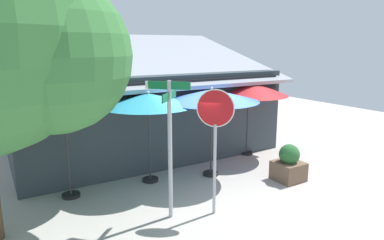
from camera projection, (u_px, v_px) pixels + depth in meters
The scene contains 9 objects.
ground_plane at pixel (219, 188), 9.15m from camera, with size 28.00×28.00×0.10m, color #ADA8A0.
cafe_building at pixel (138, 107), 12.38m from camera, with size 9.00×5.94×4.13m.
street_sign_post at pixel (170, 136), 7.14m from camera, with size 0.70×0.70×2.98m.
stop_sign at pixel (215, 128), 7.27m from camera, with size 0.59×0.57×2.79m.
patio_umbrella_forest_green_left at pixel (63, 96), 7.98m from camera, with size 2.32×2.32×2.82m.
patio_umbrella_teal_center at pixel (148, 100), 9.02m from camera, with size 2.51×2.51×2.51m.
patio_umbrella_royal_blue_right at pixel (212, 96), 9.45m from camera, with size 2.64×2.64×2.57m.
patio_umbrella_crimson_far_right at pixel (249, 88), 11.40m from camera, with size 2.62×2.62×2.61m.
sidewalk_planter at pixel (289, 165), 9.48m from camera, with size 0.75×0.75×1.03m.
Camera 1 is at (-5.02, -6.97, 3.66)m, focal length 32.12 mm.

